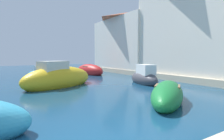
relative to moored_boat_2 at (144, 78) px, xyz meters
The scene contains 9 objects.
ground 9.68m from the moored_boat_2, 139.03° to the right, with size 80.00×80.00×0.00m, color navy.
quay_promenade 7.34m from the moored_boat_2, 113.97° to the right, with size 44.00×32.00×0.50m.
moored_boat_2 is the anchor object (origin of this frame).
moored_boat_4 6.09m from the moored_boat_2, 161.02° to the left, with size 5.66×3.84×2.09m.
moored_boat_5 8.35m from the moored_boat_2, 93.53° to the left, with size 2.28×4.51×1.48m.
moored_boat_7 5.55m from the moored_boat_2, 121.46° to the right, with size 4.20×3.63×1.17m.
moored_boat_8 9.52m from the moored_boat_2, 125.46° to the left, with size 3.20×2.85×1.34m.
waterfront_building_main 7.22m from the moored_boat_2, ahead, with size 5.70×9.14×8.62m.
waterfront_building_annex 11.19m from the moored_boat_2, 57.30° to the left, with size 6.20×10.13×7.19m.
Camera 1 is at (-1.89, -3.88, 2.02)m, focal length 29.56 mm.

